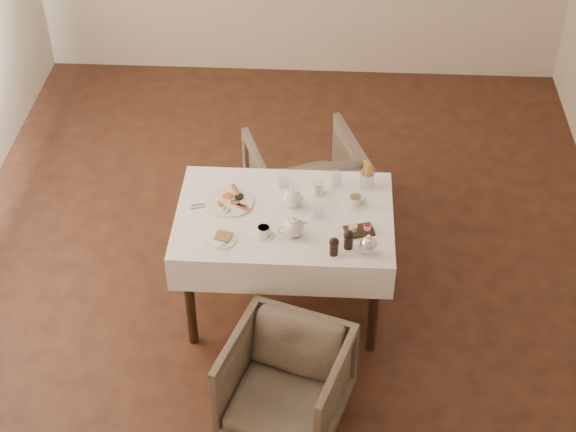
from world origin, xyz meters
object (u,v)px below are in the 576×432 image
at_px(armchair_near, 286,383).
at_px(breakfast_plate, 230,201).
at_px(teapot_centre, 292,197).
at_px(table, 284,229).
at_px(armchair_far, 305,184).

bearing_deg(armchair_near, breakfast_plate, 129.95).
distance_m(armchair_near, teapot_centre, 1.10).
xyz_separation_m(table, armchair_near, (0.06, -0.88, -0.35)).
distance_m(table, teapot_centre, 0.20).
relative_size(armchair_far, teapot_centre, 4.63).
height_order(breakfast_plate, teapot_centre, teapot_centre).
bearing_deg(breakfast_plate, armchair_near, -67.61).
relative_size(table, teapot_centre, 8.02).
bearing_deg(breakfast_plate, armchair_far, 60.61).
bearing_deg(breakfast_plate, teapot_centre, -1.08).
distance_m(breakfast_plate, teapot_centre, 0.38).
height_order(table, armchair_near, table).
relative_size(armchair_near, breakfast_plate, 2.18).
height_order(armchair_near, breakfast_plate, breakfast_plate).
xyz_separation_m(table, teapot_centre, (0.04, 0.08, 0.18)).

